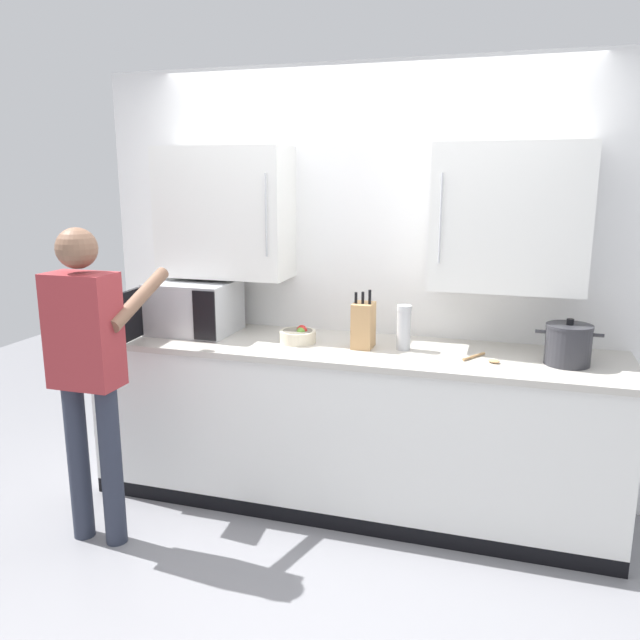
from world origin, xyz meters
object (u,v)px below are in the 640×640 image
at_px(knife_block, 363,325).
at_px(thermos_flask, 404,327).
at_px(person_figure, 87,360).
at_px(microwave_oven, 189,307).
at_px(fruit_bowl, 298,335).
at_px(stock_pot, 568,344).
at_px(wooden_spoon, 485,359).

bearing_deg(knife_block, thermos_flask, 5.07).
height_order(thermos_flask, person_figure, person_figure).
height_order(microwave_oven, thermos_flask, microwave_oven).
height_order(thermos_flask, fruit_bowl, thermos_flask).
relative_size(thermos_flask, stock_pot, 0.76).
xyz_separation_m(stock_pot, fruit_bowl, (-1.44, 0.01, -0.06)).
distance_m(stock_pot, fruit_bowl, 1.44).
xyz_separation_m(fruit_bowl, person_figure, (-0.86, -0.75, -0.01)).
bearing_deg(microwave_oven, wooden_spoon, -3.68).
bearing_deg(stock_pot, fruit_bowl, 179.59).
xyz_separation_m(microwave_oven, thermos_flask, (1.31, -0.02, -0.03)).
bearing_deg(wooden_spoon, person_figure, -160.24).
relative_size(knife_block, person_figure, 0.20).
relative_size(wooden_spoon, knife_block, 0.60).
height_order(microwave_oven, knife_block, knife_block).
xyz_separation_m(wooden_spoon, fruit_bowl, (-1.04, 0.07, 0.03)).
relative_size(microwave_oven, person_figure, 0.46).
xyz_separation_m(microwave_oven, knife_block, (1.09, -0.04, -0.03)).
relative_size(thermos_flask, knife_block, 0.75).
bearing_deg(thermos_flask, knife_block, -174.93).
distance_m(fruit_bowl, person_figure, 1.14).
xyz_separation_m(thermos_flask, knife_block, (-0.22, -0.02, 0.00)).
distance_m(microwave_oven, fruit_bowl, 0.72).
bearing_deg(microwave_oven, knife_block, -2.08).
height_order(wooden_spoon, person_figure, person_figure).
xyz_separation_m(wooden_spoon, person_figure, (-1.90, -0.68, 0.02)).
distance_m(stock_pot, person_figure, 2.42).
distance_m(stock_pot, knife_block, 1.06).
distance_m(thermos_flask, stock_pot, 0.84).
distance_m(knife_block, person_figure, 1.45).
height_order(microwave_oven, person_figure, person_figure).
xyz_separation_m(microwave_oven, fruit_bowl, (0.71, -0.05, -0.11)).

